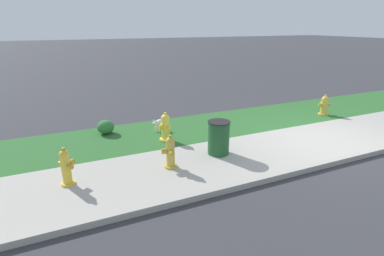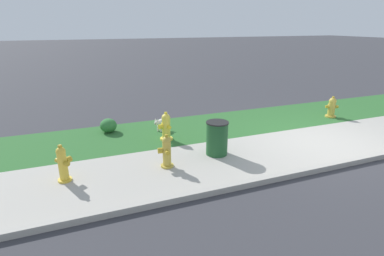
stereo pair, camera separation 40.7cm
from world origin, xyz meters
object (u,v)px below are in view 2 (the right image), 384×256
fire_hydrant_far_end (332,107)px  small_white_dog (160,123)px  fire_hydrant_at_driveway (166,127)px  trash_bin (217,138)px  shrub_bush_mid_verge (108,125)px  fire_hydrant_by_grass_verge (63,164)px  fire_hydrant_mid_block (166,152)px

fire_hydrant_far_end → small_white_dog: fire_hydrant_far_end is taller
fire_hydrant_at_driveway → small_white_dog: size_ratio=1.82×
trash_bin → shrub_bush_mid_verge: bearing=131.2°
fire_hydrant_at_driveway → fire_hydrant_far_end: (5.65, 0.02, -0.03)m
fire_hydrant_by_grass_verge → trash_bin: trash_bin is taller
fire_hydrant_at_driveway → fire_hydrant_far_end: 5.65m
fire_hydrant_at_driveway → fire_hydrant_far_end: bearing=-102.5°
fire_hydrant_far_end → fire_hydrant_by_grass_verge: bearing=-147.1°
small_white_dog → trash_bin: bearing=73.3°
fire_hydrant_at_driveway → trash_bin: 1.58m
small_white_dog → fire_hydrant_by_grass_verge: bearing=2.4°
trash_bin → shrub_bush_mid_verge: (-2.19, 2.50, -0.21)m
small_white_dog → shrub_bush_mid_verge: (-1.40, 0.44, -0.05)m
fire_hydrant_far_end → shrub_bush_mid_verge: fire_hydrant_far_end is taller
small_white_dog → shrub_bush_mid_verge: 1.47m
fire_hydrant_mid_block → trash_bin: (1.28, 0.21, 0.05)m
fire_hydrant_far_end → trash_bin: 5.00m
fire_hydrant_mid_block → fire_hydrant_at_driveway: bearing=-7.1°
fire_hydrant_far_end → trash_bin: size_ratio=0.86×
fire_hydrant_by_grass_verge → shrub_bush_mid_verge: 2.81m
fire_hydrant_at_driveway → trash_bin: size_ratio=0.94×
shrub_bush_mid_verge → trash_bin: bearing=-48.8°
fire_hydrant_at_driveway → shrub_bush_mid_verge: bearing=36.8°
fire_hydrant_by_grass_verge → fire_hydrant_far_end: size_ratio=1.10×
fire_hydrant_mid_block → trash_bin: 1.30m
fire_hydrant_by_grass_verge → shrub_bush_mid_verge: (1.12, 2.57, -0.17)m
fire_hydrant_at_driveway → fire_hydrant_mid_block: 1.61m
fire_hydrant_far_end → trash_bin: trash_bin is taller
shrub_bush_mid_verge → fire_hydrant_mid_block: bearing=-71.4°
small_white_dog → trash_bin: size_ratio=0.52×
fire_hydrant_far_end → fire_hydrant_mid_block: size_ratio=0.94×
fire_hydrant_far_end → fire_hydrant_mid_block: fire_hydrant_mid_block is taller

